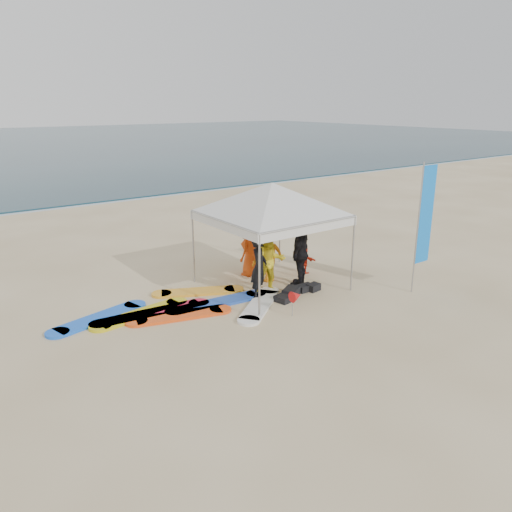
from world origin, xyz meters
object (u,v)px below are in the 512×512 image
object	(u,v)px
canopy_tent	(272,183)
marker_pennant	(296,296)
person_yellow	(270,261)
person_orange_b	(250,250)
person_black_b	(300,253)
person_seated	(304,259)
person_orange_a	(268,254)
feather_flag	(425,216)
surfboard_spread	(178,309)
person_black_a	(259,267)

from	to	relation	value
canopy_tent	marker_pennant	bearing A→B (deg)	-110.63
person_yellow	canopy_tent	xyz separation A→B (m)	(0.31, 0.35, 2.06)
person_orange_b	person_yellow	bearing A→B (deg)	49.42
person_black_b	person_seated	world-z (taller)	person_black_b
person_orange_a	feather_flag	xyz separation A→B (m)	(2.92, -3.05, 1.28)
person_orange_a	surfboard_spread	xyz separation A→B (m)	(-3.14, -0.36, -0.78)
person_black_b	canopy_tent	bearing A→B (deg)	-65.60
person_black_b	person_orange_b	bearing A→B (deg)	-101.85
person_black_a	feather_flag	size ratio (longest dim) A/B	0.48
person_seated	person_orange_b	bearing A→B (deg)	59.83
person_yellow	surfboard_spread	xyz separation A→B (m)	(-2.63, 0.37, -0.85)
person_black_b	canopy_tent	size ratio (longest dim) A/B	0.44
person_black_a	person_black_b	bearing A→B (deg)	-39.06
person_yellow	feather_flag	distance (m)	4.30
marker_pennant	person_orange_b	bearing A→B (deg)	75.16
person_orange_a	surfboard_spread	distance (m)	3.25
marker_pennant	surfboard_spread	world-z (taller)	marker_pennant
person_orange_a	person_orange_b	world-z (taller)	person_orange_a
person_orange_a	person_yellow	bearing A→B (deg)	58.50
person_orange_b	feather_flag	world-z (taller)	feather_flag
person_orange_a	surfboard_spread	bearing A→B (deg)	9.69
feather_flag	surfboard_spread	distance (m)	6.93
person_black_a	person_orange_b	size ratio (longest dim) A/B	1.08
person_black_b	feather_flag	xyz separation A→B (m)	(2.43, -2.21, 1.12)
person_black_a	marker_pennant	xyz separation A→B (m)	(0.05, -1.46, -0.35)
surfboard_spread	person_seated	bearing A→B (deg)	3.79
person_black_b	person_orange_b	distance (m)	1.71
canopy_tent	person_yellow	bearing A→B (deg)	-131.35
person_orange_a	person_orange_b	distance (m)	0.76
person_black_a	marker_pennant	distance (m)	1.51
person_yellow	person_orange_a	bearing A→B (deg)	73.91
canopy_tent	person_black_a	bearing A→B (deg)	-147.68
person_orange_a	person_black_a	bearing A→B (deg)	44.96
person_black_a	surfboard_spread	distance (m)	2.35
person_seated	person_black_b	bearing A→B (deg)	131.74
person_black_a	surfboard_spread	world-z (taller)	person_black_a
person_yellow	marker_pennant	world-z (taller)	person_yellow
person_black_a	person_yellow	distance (m)	0.51
person_yellow	canopy_tent	bearing A→B (deg)	67.15
person_orange_b	canopy_tent	bearing A→B (deg)	59.90
person_yellow	person_orange_b	bearing A→B (deg)	93.82
person_black_b	person_seated	xyz separation A→B (m)	(0.84, 0.77, -0.54)
person_yellow	person_seated	xyz separation A→B (m)	(1.84, 0.67, -0.45)
person_orange_a	person_seated	size ratio (longest dim) A/B	1.87
person_orange_a	surfboard_spread	size ratio (longest dim) A/B	0.29
surfboard_spread	person_orange_b	bearing A→B (deg)	20.31
person_orange_a	person_black_b	distance (m)	0.98
person_yellow	canopy_tent	distance (m)	2.11
person_black_b	surfboard_spread	distance (m)	3.77
person_orange_b	feather_flag	bearing A→B (deg)	102.70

